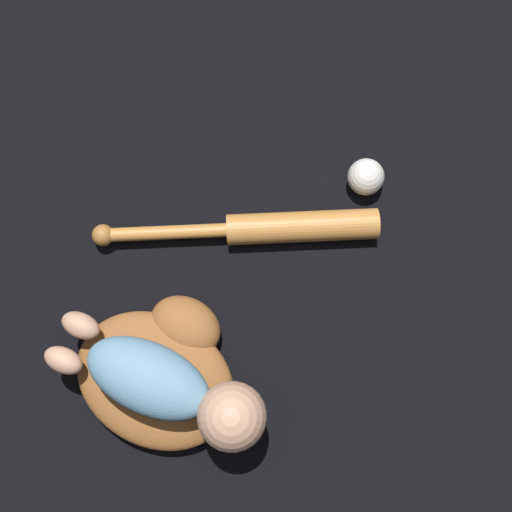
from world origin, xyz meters
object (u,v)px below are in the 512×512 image
(baseball_glove, at_px, (160,371))
(baseball_bat, at_px, (272,228))
(baseball, at_px, (366,177))
(baby_figure, at_px, (174,390))

(baseball_glove, height_order, baseball_bat, baseball_glove)
(baseball_bat, height_order, baseball, baseball)
(baby_figure, relative_size, baseball_bat, 0.91)
(baby_figure, bearing_deg, baseball_glove, 171.23)
(baby_figure, bearing_deg, baseball_bat, 97.95)
(baseball_glove, distance_m, baseball_bat, 0.32)
(baseball_glove, bearing_deg, baseball_bat, 89.68)
(baseball, bearing_deg, baby_figure, -94.00)
(baby_figure, relative_size, baseball, 5.67)
(baseball_glove, relative_size, baby_figure, 0.82)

